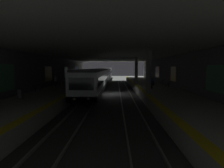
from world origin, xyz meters
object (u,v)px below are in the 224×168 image
Objects in this scene: bench_left_mid at (162,81)px; person_standing_far at (55,81)px; bench_right_near at (37,87)px; trash_bin at (20,94)px; bench_left_near at (168,83)px; pillar_far at (136,71)px; suitcase_rolling at (153,83)px; pillar_near at (149,73)px; metro_train at (103,75)px; person_waiting_near at (83,77)px; person_walking_mid at (152,82)px; bench_right_mid at (57,82)px.

person_standing_far is at bearing 102.56° from bench_left_mid.
bench_right_near is 2.00× the size of trash_bin.
bench_left_near is 19.91m from trash_bin.
pillar_far reaches higher than bench_right_near.
bench_left_mid is at bearing -49.46° from suitcase_rolling.
bench_left_mid is 1.00× the size of bench_right_near.
pillar_near is 2.76× the size of person_standing_far.
pillar_near reaches higher than person_standing_far.
metro_train reaches higher than bench_left_near.
bench_right_near is at bearing 116.31° from suitcase_rolling.
person_waiting_near reaches higher than bench_left_mid.
pillar_near is 4.54× the size of suitcase_rolling.
trash_bin is at bearing 121.99° from person_walking_mid.
bench_right_mid is (-2.51, 12.88, -1.75)m from pillar_far.
person_standing_far is at bearing 91.65° from bench_left_near.
bench_right_mid is 0.98× the size of person_waiting_near.
suitcase_rolling is (-15.59, -8.92, -0.62)m from metro_train.
bench_right_mid is at bearing 52.64° from pillar_near.
bench_right_mid is (2.06, 17.07, 0.00)m from bench_left_near.
suitcase_rolling is at bearing -150.21° from metro_train.
metro_train is 33.82× the size of bench_left_mid.
person_standing_far reaches higher than bench_right_mid.
pillar_far is at bearing -37.31° from trash_bin.
bench_left_near is 4.19m from person_walking_mid.
person_waiting_near is 1.06× the size of person_standing_far.
person_waiting_near is (4.30, 13.84, 0.43)m from bench_left_mid.
person_waiting_near reaches higher than bench_left_near.
bench_left_mid is 1.02× the size of person_walking_mid.
suitcase_rolling is at bearing -13.22° from person_walking_mid.
metro_train is 67.64× the size of trash_bin.
person_walking_mid is (-20.25, -7.83, -0.07)m from metro_train.
pillar_near is 13.14m from bench_right_near.
bench_left_near is (-4.56, -4.18, -1.75)m from pillar_far.
bench_right_mid is 1.70× the size of suitcase_rolling.
trash_bin is (-10.90, -0.25, -0.47)m from person_standing_far.
bench_left_near is 2.47m from suitcase_rolling.
trash_bin is (-14.59, 16.33, -0.10)m from bench_left_mid.
person_standing_far is (7.30, 12.40, -1.38)m from pillar_near.
suitcase_rolling is at bearing -140.64° from pillar_far.
suitcase_rolling reaches higher than trash_bin.
metro_train is at bearing 14.66° from pillar_near.
bench_right_mid is (7.93, 0.00, 0.00)m from bench_right_near.
pillar_far is 13.45m from person_standing_far.
bench_right_near is (-5.88, 17.07, 0.00)m from bench_left_near.
metro_train reaches higher than trash_bin.
bench_right_near is 5.43m from person_standing_far.
suitcase_rolling is (2.15, -14.77, -0.54)m from person_standing_far.
metro_train is 20.33m from bench_left_near.
person_waiting_near is (2.95, 9.66, -1.32)m from pillar_far.
pillar_near is 9.01m from bench_left_near.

